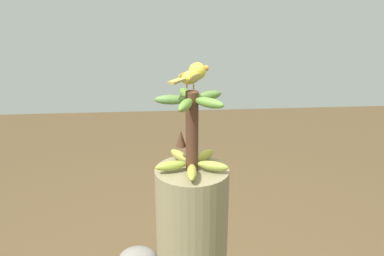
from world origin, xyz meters
name	(u,v)px	position (x,y,z in m)	size (l,w,h in m)	color
banana_bunch	(192,132)	(0.00, 0.00, 1.22)	(0.26, 0.26, 0.29)	#4C2D1E
perched_bird	(193,74)	(-0.05, 0.01, 1.41)	(0.18, 0.15, 0.08)	#C68933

